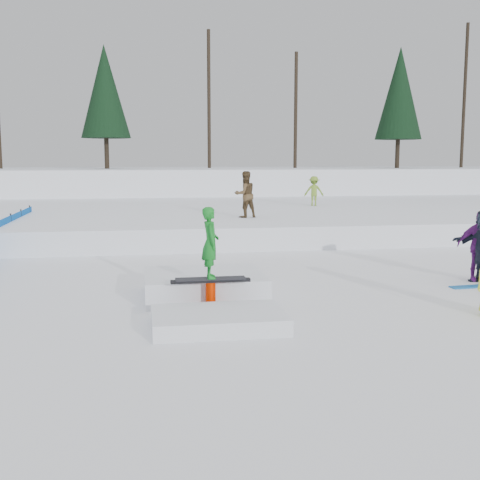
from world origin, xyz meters
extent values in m
plane|color=white|center=(0.00, 0.00, 0.00)|extent=(120.00, 120.00, 0.00)
cube|color=white|center=(0.00, 30.00, 1.20)|extent=(60.00, 14.00, 2.40)
cube|color=white|center=(0.00, 16.00, 0.40)|extent=(50.00, 18.00, 0.80)
cylinder|color=black|center=(-6.50, 10.40, 0.55)|extent=(0.05, 0.05, 1.10)
cylinder|color=black|center=(-6.50, 12.30, 0.55)|extent=(0.05, 0.05, 1.10)
cylinder|color=black|center=(-6.50, 14.20, 0.55)|extent=(0.05, 0.05, 1.10)
cylinder|color=black|center=(-4.00, 28.50, 3.40)|extent=(0.30, 0.30, 2.00)
cone|color=black|center=(-4.00, 28.50, 7.38)|extent=(3.20, 3.20, 5.95)
cylinder|color=black|center=(3.00, 30.50, 7.15)|extent=(0.24, 0.24, 9.50)
cylinder|color=black|center=(9.00, 29.50, 6.40)|extent=(0.24, 0.24, 8.00)
cylinder|color=black|center=(16.00, 28.00, 3.40)|extent=(0.30, 0.30, 2.00)
cone|color=black|center=(16.00, 28.00, 7.55)|extent=(3.20, 3.20, 6.30)
cylinder|color=black|center=(22.00, 30.00, 7.65)|extent=(0.24, 0.24, 10.50)
imported|color=#4F3B23|center=(2.11, 10.55, 1.69)|extent=(1.03, 0.90, 1.78)
imported|color=olive|center=(6.38, 15.77, 1.51)|extent=(1.02, 0.73, 1.42)
imported|color=#671C79|center=(6.48, 1.46, 0.89)|extent=(1.13, 0.82, 1.78)
cube|color=#165B9F|center=(6.09, 0.80, 0.01)|extent=(1.42, 0.39, 0.03)
cube|color=white|center=(-0.51, 0.81, 0.27)|extent=(2.60, 2.20, 0.54)
cube|color=white|center=(-0.51, -1.69, 0.15)|extent=(2.40, 1.60, 0.30)
cylinder|color=red|center=(-0.51, -0.49, 0.03)|extent=(0.44, 0.44, 0.06)
cylinder|color=red|center=(-0.51, -0.49, 0.30)|extent=(0.20, 0.20, 0.60)
cube|color=black|center=(-0.51, -0.49, 0.63)|extent=(1.60, 0.16, 0.06)
cube|color=black|center=(-0.51, -0.49, 0.68)|extent=(1.40, 0.28, 0.03)
imported|color=#117E20|center=(-0.51, -0.49, 1.40)|extent=(0.34, 0.52, 1.42)
camera|label=1|loc=(-1.85, -12.23, 3.05)|focal=45.00mm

